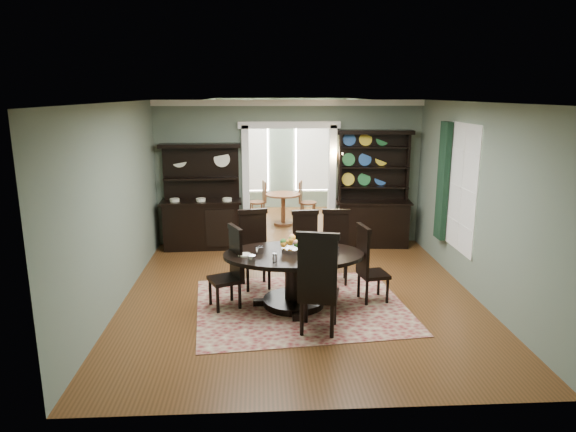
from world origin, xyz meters
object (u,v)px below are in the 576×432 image
object	(u,v)px
welsh_dresser	(373,205)
sideboard	(202,212)
parlor_table	(283,205)
dining_table	(294,269)

from	to	relation	value
welsh_dresser	sideboard	bearing A→B (deg)	-175.26
sideboard	parlor_table	size ratio (longest dim) A/B	2.57
dining_table	sideboard	world-z (taller)	sideboard
dining_table	welsh_dresser	bearing A→B (deg)	59.75
dining_table	sideboard	distance (m)	3.53
welsh_dresser	parlor_table	xyz separation A→B (m)	(-1.79, 1.78, -0.37)
sideboard	parlor_table	xyz separation A→B (m)	(1.75, 1.77, -0.24)
dining_table	parlor_table	bearing A→B (deg)	90.03
welsh_dresser	dining_table	bearing A→B (deg)	-116.17
dining_table	parlor_table	distance (m)	4.86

